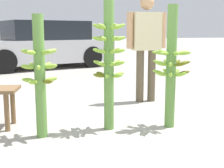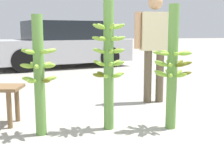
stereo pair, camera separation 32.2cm
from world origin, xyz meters
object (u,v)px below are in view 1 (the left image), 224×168
(banana_stalk_left, at_px, (40,75))
(parked_car, at_px, (42,45))
(vendor_person, at_px, (146,40))
(banana_stalk_center, at_px, (109,60))
(banana_stalk_right, at_px, (171,66))

(banana_stalk_left, bearing_deg, parked_car, 85.67)
(vendor_person, bearing_deg, parked_car, -74.49)
(banana_stalk_center, xyz_separation_m, banana_stalk_right, (0.74, -0.13, -0.08))
(banana_stalk_right, height_order, vendor_person, vendor_person)
(parked_car, bearing_deg, banana_stalk_center, 166.07)
(banana_stalk_left, xyz_separation_m, vendor_person, (1.79, 1.31, 0.33))
(banana_stalk_right, bearing_deg, banana_stalk_center, 170.34)
(banana_stalk_center, bearing_deg, parked_car, 92.50)
(banana_stalk_left, xyz_separation_m, banana_stalk_center, (0.80, 0.06, 0.13))
(banana_stalk_left, xyz_separation_m, parked_car, (0.51, 6.70, 0.00))
(banana_stalk_right, bearing_deg, vendor_person, 79.55)
(banana_stalk_center, distance_m, vendor_person, 1.62)
(banana_stalk_center, bearing_deg, banana_stalk_left, -175.82)
(banana_stalk_left, bearing_deg, banana_stalk_center, 4.18)
(banana_stalk_center, relative_size, parked_car, 0.33)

